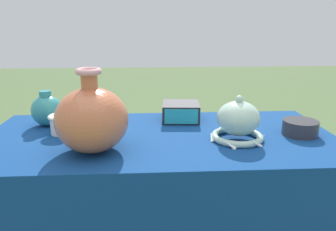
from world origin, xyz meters
name	(u,v)px	position (x,y,z in m)	size (l,w,h in m)	color
display_table	(161,159)	(0.00, -0.02, 0.64)	(1.22, 0.58, 0.72)	olive
vase_tall_bulbous	(92,119)	(-0.21, -0.13, 0.82)	(0.22, 0.22, 0.25)	#BC6642
vase_dome_bell	(238,122)	(0.26, -0.06, 0.78)	(0.19, 0.18, 0.16)	#A8CCB7
mosaic_tile_box	(181,112)	(0.09, 0.18, 0.75)	(0.15, 0.15, 0.07)	#232328
cup_wide_ivory	(62,123)	(-0.34, 0.04, 0.76)	(0.10, 0.10, 0.07)	white
pot_squat_charcoal	(300,128)	(0.49, -0.02, 0.75)	(0.12, 0.12, 0.05)	#2D2D33
jar_round_teal	(47,110)	(-0.42, 0.14, 0.78)	(0.11, 0.11, 0.13)	teal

